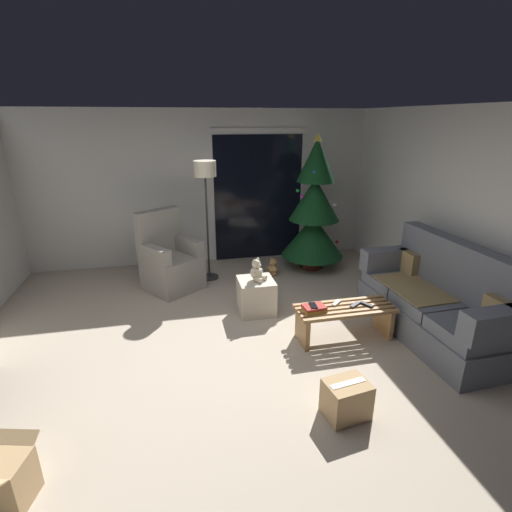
{
  "coord_description": "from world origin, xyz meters",
  "views": [
    {
      "loc": [
        -0.5,
        -3.37,
        2.35
      ],
      "look_at": [
        0.4,
        0.7,
        0.85
      ],
      "focal_mm": 27.01,
      "sensor_mm": 36.0,
      "label": 1
    }
  ],
  "objects_px": {
    "couch": "(437,303)",
    "ottoman": "(256,296)",
    "coffee_table": "(345,317)",
    "floor_lamp": "(205,181)",
    "cardboard_box_taped_mid_floor": "(346,399)",
    "christmas_tree": "(314,212)",
    "armchair": "(170,262)",
    "book_stack": "(314,308)",
    "cell_phone": "(313,305)",
    "remote_graphite": "(355,305)",
    "remote_black": "(366,304)",
    "teddy_bear_cream": "(257,271)",
    "teddy_bear_honey_by_tree": "(272,268)",
    "remote_white": "(337,303)"
  },
  "relations": [
    {
      "from": "book_stack",
      "to": "armchair",
      "type": "xyz_separation_m",
      "value": [
        -1.51,
        1.84,
        -0.02
      ]
    },
    {
      "from": "book_stack",
      "to": "teddy_bear_honey_by_tree",
      "type": "distance_m",
      "value": 2.0
    },
    {
      "from": "remote_graphite",
      "to": "teddy_bear_honey_by_tree",
      "type": "relative_size",
      "value": 0.55
    },
    {
      "from": "teddy_bear_honey_by_tree",
      "to": "remote_graphite",
      "type": "bearing_deg",
      "value": -77.75
    },
    {
      "from": "book_stack",
      "to": "floor_lamp",
      "type": "xyz_separation_m",
      "value": [
        -0.93,
        2.08,
        1.09
      ]
    },
    {
      "from": "teddy_bear_cream",
      "to": "teddy_bear_honey_by_tree",
      "type": "height_order",
      "value": "teddy_bear_cream"
    },
    {
      "from": "armchair",
      "to": "cardboard_box_taped_mid_floor",
      "type": "distance_m",
      "value": 3.27
    },
    {
      "from": "floor_lamp",
      "to": "cardboard_box_taped_mid_floor",
      "type": "distance_m",
      "value": 3.56
    },
    {
      "from": "christmas_tree",
      "to": "cardboard_box_taped_mid_floor",
      "type": "bearing_deg",
      "value": -105.32
    },
    {
      "from": "cardboard_box_taped_mid_floor",
      "to": "cell_phone",
      "type": "bearing_deg",
      "value": 84.42
    },
    {
      "from": "remote_graphite",
      "to": "book_stack",
      "type": "relative_size",
      "value": 0.61
    },
    {
      "from": "couch",
      "to": "ottoman",
      "type": "distance_m",
      "value": 2.11
    },
    {
      "from": "remote_black",
      "to": "christmas_tree",
      "type": "relative_size",
      "value": 0.07
    },
    {
      "from": "coffee_table",
      "to": "teddy_bear_honey_by_tree",
      "type": "height_order",
      "value": "coffee_table"
    },
    {
      "from": "armchair",
      "to": "cardboard_box_taped_mid_floor",
      "type": "bearing_deg",
      "value": -64.83
    },
    {
      "from": "remote_black",
      "to": "cell_phone",
      "type": "distance_m",
      "value": 0.63
    },
    {
      "from": "remote_white",
      "to": "teddy_bear_honey_by_tree",
      "type": "distance_m",
      "value": 1.91
    },
    {
      "from": "remote_graphite",
      "to": "armchair",
      "type": "xyz_separation_m",
      "value": [
        -1.99,
        1.82,
        0.0
      ]
    },
    {
      "from": "cardboard_box_taped_mid_floor",
      "to": "teddy_bear_cream",
      "type": "bearing_deg",
      "value": 99.53
    },
    {
      "from": "coffee_table",
      "to": "ottoman",
      "type": "relative_size",
      "value": 2.5
    },
    {
      "from": "christmas_tree",
      "to": "floor_lamp",
      "type": "height_order",
      "value": "christmas_tree"
    },
    {
      "from": "remote_graphite",
      "to": "teddy_bear_cream",
      "type": "bearing_deg",
      "value": 14.2
    },
    {
      "from": "floor_lamp",
      "to": "remote_black",
      "type": "bearing_deg",
      "value": -53.48
    },
    {
      "from": "cell_phone",
      "to": "cardboard_box_taped_mid_floor",
      "type": "relative_size",
      "value": 0.37
    },
    {
      "from": "remote_black",
      "to": "armchair",
      "type": "bearing_deg",
      "value": 110.59
    },
    {
      "from": "armchair",
      "to": "floor_lamp",
      "type": "bearing_deg",
      "value": 22.5
    },
    {
      "from": "cell_phone",
      "to": "teddy_bear_cream",
      "type": "distance_m",
      "value": 0.94
    },
    {
      "from": "remote_graphite",
      "to": "cell_phone",
      "type": "height_order",
      "value": "cell_phone"
    },
    {
      "from": "teddy_bear_cream",
      "to": "armchair",
      "type": "bearing_deg",
      "value": 136.52
    },
    {
      "from": "couch",
      "to": "floor_lamp",
      "type": "height_order",
      "value": "floor_lamp"
    },
    {
      "from": "remote_graphite",
      "to": "teddy_bear_honey_by_tree",
      "type": "bearing_deg",
      "value": -22.36
    },
    {
      "from": "book_stack",
      "to": "ottoman",
      "type": "relative_size",
      "value": 0.58
    },
    {
      "from": "remote_white",
      "to": "book_stack",
      "type": "xyz_separation_m",
      "value": [
        -0.3,
        -0.1,
        0.02
      ]
    },
    {
      "from": "armchair",
      "to": "cardboard_box_taped_mid_floor",
      "type": "xyz_separation_m",
      "value": [
        1.39,
        -2.95,
        -0.24
      ]
    },
    {
      "from": "couch",
      "to": "remote_black",
      "type": "distance_m",
      "value": 0.8
    },
    {
      "from": "ottoman",
      "to": "teddy_bear_honey_by_tree",
      "type": "height_order",
      "value": "ottoman"
    },
    {
      "from": "remote_white",
      "to": "book_stack",
      "type": "height_order",
      "value": "book_stack"
    },
    {
      "from": "teddy_bear_honey_by_tree",
      "to": "book_stack",
      "type": "bearing_deg",
      "value": -91.69
    },
    {
      "from": "couch",
      "to": "teddy_bear_cream",
      "type": "bearing_deg",
      "value": 152.56
    },
    {
      "from": "remote_graphite",
      "to": "teddy_bear_cream",
      "type": "distance_m",
      "value": 1.25
    },
    {
      "from": "remote_black",
      "to": "floor_lamp",
      "type": "bearing_deg",
      "value": 98.03
    },
    {
      "from": "christmas_tree",
      "to": "armchair",
      "type": "bearing_deg",
      "value": -172.21
    },
    {
      "from": "christmas_tree",
      "to": "floor_lamp",
      "type": "distance_m",
      "value": 1.79
    },
    {
      "from": "remote_black",
      "to": "christmas_tree",
      "type": "distance_m",
      "value": 2.23
    },
    {
      "from": "coffee_table",
      "to": "floor_lamp",
      "type": "height_order",
      "value": "floor_lamp"
    },
    {
      "from": "floor_lamp",
      "to": "teddy_bear_cream",
      "type": "xyz_separation_m",
      "value": [
        0.48,
        -1.25,
        -0.95
      ]
    },
    {
      "from": "ottoman",
      "to": "coffee_table",
      "type": "bearing_deg",
      "value": -45.0
    },
    {
      "from": "book_stack",
      "to": "cell_phone",
      "type": "relative_size",
      "value": 1.78
    },
    {
      "from": "teddy_bear_honey_by_tree",
      "to": "armchair",
      "type": "bearing_deg",
      "value": -175.03
    },
    {
      "from": "teddy_bear_honey_by_tree",
      "to": "floor_lamp",
      "type": "bearing_deg",
      "value": 173.94
    }
  ]
}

